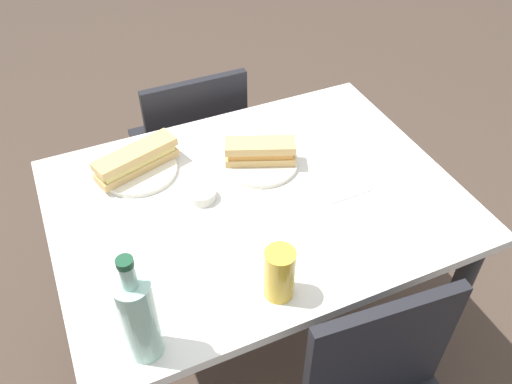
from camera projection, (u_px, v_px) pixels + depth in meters
ground_plane at (256, 342)px, 2.03m from camera, size 8.00×8.00×0.00m
dining_table at (256, 226)px, 1.59m from camera, size 1.14×0.85×0.77m
chair_far at (193, 149)px, 2.12m from camera, size 0.40×0.40×0.86m
plate_near at (138, 170)px, 1.59m from camera, size 0.23×0.23×0.01m
baguette_sandwich_near at (136, 159)px, 1.56m from camera, size 0.26×0.14×0.07m
knife_near at (125, 160)px, 1.61m from camera, size 0.18×0.01×0.01m
plate_far at (260, 162)px, 1.62m from camera, size 0.23×0.23×0.01m
baguette_sandwich_far at (260, 151)px, 1.59m from camera, size 0.22×0.14×0.07m
knife_far at (256, 149)px, 1.65m from camera, size 0.17×0.09×0.01m
water_bottle at (139, 317)px, 1.08m from camera, size 0.08×0.08×0.30m
beer_glass at (279, 273)px, 1.22m from camera, size 0.07×0.07×0.14m
olive_bowl at (202, 195)px, 1.50m from camera, size 0.08×0.08×0.03m
paper_napkin at (340, 182)px, 1.56m from camera, size 0.14×0.14×0.00m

